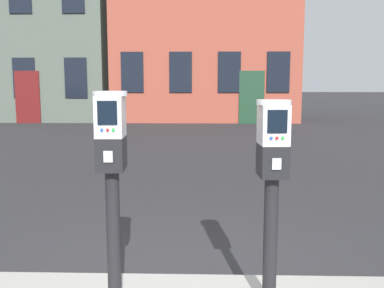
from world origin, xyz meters
name	(u,v)px	position (x,y,z in m)	size (l,w,h in m)	color
parking_meter_near_kerb	(112,160)	(-0.38, -0.27, 1.11)	(0.23, 0.26, 1.41)	black
parking_meter_twin_adjacent	(272,167)	(0.64, -0.27, 1.08)	(0.23, 0.26, 1.36)	black
townhouse_cream_stone	(44,8)	(-7.06, 17.28, 4.97)	(6.29, 5.37, 9.93)	#4C564C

